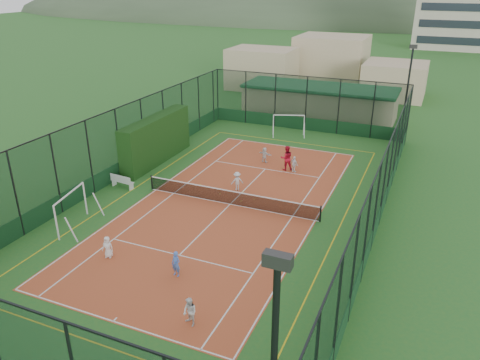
# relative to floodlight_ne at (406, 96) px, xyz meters

# --- Properties ---
(ground) EXTENTS (300.00, 300.00, 0.00)m
(ground) POSITION_rel_floodlight_ne_xyz_m (-8.60, -16.60, -4.12)
(ground) COLOR #226428
(ground) RESTS_ON ground
(court_slab) EXTENTS (11.17, 23.97, 0.01)m
(court_slab) POSITION_rel_floodlight_ne_xyz_m (-8.60, -16.60, -4.12)
(court_slab) COLOR #AE4E26
(court_slab) RESTS_ON ground
(tennis_net) EXTENTS (11.67, 0.12, 1.06)m
(tennis_net) POSITION_rel_floodlight_ne_xyz_m (-8.60, -16.60, -3.59)
(tennis_net) COLOR black
(tennis_net) RESTS_ON ground
(perimeter_fence) EXTENTS (18.12, 34.12, 5.00)m
(perimeter_fence) POSITION_rel_floodlight_ne_xyz_m (-8.60, -16.60, -1.62)
(perimeter_fence) COLOR black
(perimeter_fence) RESTS_ON ground
(floodlight_ne) EXTENTS (0.60, 0.26, 8.25)m
(floodlight_ne) POSITION_rel_floodlight_ne_xyz_m (0.00, 0.00, 0.00)
(floodlight_ne) COLOR black
(floodlight_ne) RESTS_ON ground
(clubhouse) EXTENTS (15.20, 7.20, 3.15)m
(clubhouse) POSITION_rel_floodlight_ne_xyz_m (-8.60, 5.40, -2.55)
(clubhouse) COLOR tan
(clubhouse) RESTS_ON ground
(distant_hills) EXTENTS (200.00, 60.00, 24.00)m
(distant_hills) POSITION_rel_floodlight_ne_xyz_m (-8.60, 133.40, -4.12)
(distant_hills) COLOR #384C33
(distant_hills) RESTS_ON ground
(hedge_left) EXTENTS (1.21, 8.05, 3.52)m
(hedge_left) POSITION_rel_floodlight_ne_xyz_m (-16.90, -11.93, -2.36)
(hedge_left) COLOR black
(hedge_left) RESTS_ON ground
(white_bench) EXTENTS (1.78, 0.64, 0.98)m
(white_bench) POSITION_rel_floodlight_ne_xyz_m (-16.40, -17.12, -3.64)
(white_bench) COLOR white
(white_bench) RESTS_ON ground
(futsal_goal_near) EXTENTS (3.34, 1.57, 2.08)m
(futsal_goal_near) POSITION_rel_floodlight_ne_xyz_m (-15.73, -22.71, -3.09)
(futsal_goal_near) COLOR white
(futsal_goal_near) RESTS_ON ground
(futsal_goal_far) EXTENTS (2.96, 1.76, 1.84)m
(futsal_goal_far) POSITION_rel_floodlight_ne_xyz_m (-9.56, -1.64, -3.21)
(futsal_goal_far) COLOR white
(futsal_goal_far) RESTS_ON ground
(child_near_left) EXTENTS (0.65, 0.50, 1.17)m
(child_near_left) POSITION_rel_floodlight_ne_xyz_m (-11.85, -24.55, -3.53)
(child_near_left) COLOR white
(child_near_left) RESTS_ON court_slab
(child_near_mid) EXTENTS (0.52, 0.39, 1.31)m
(child_near_mid) POSITION_rel_floodlight_ne_xyz_m (-7.82, -24.59, -3.46)
(child_near_mid) COLOR #4E7CDD
(child_near_mid) RESTS_ON court_slab
(child_near_right) EXTENTS (0.78, 0.72, 1.30)m
(child_near_right) POSITION_rel_floodlight_ne_xyz_m (-5.53, -27.39, -3.47)
(child_near_right) COLOR white
(child_near_right) RESTS_ON court_slab
(child_far_left) EXTENTS (0.96, 0.89, 1.30)m
(child_far_left) POSITION_rel_floodlight_ne_xyz_m (-9.06, -14.43, -3.46)
(child_far_left) COLOR silver
(child_far_left) RESTS_ON court_slab
(child_far_right) EXTENTS (0.77, 0.60, 1.21)m
(child_far_right) POSITION_rel_floodlight_ne_xyz_m (-6.48, -9.90, -3.51)
(child_far_right) COLOR white
(child_far_right) RESTS_ON court_slab
(child_far_back) EXTENTS (1.16, 0.62, 1.20)m
(child_far_back) POSITION_rel_floodlight_ne_xyz_m (-9.17, -8.87, -3.52)
(child_far_back) COLOR silver
(child_far_back) RESTS_ON court_slab
(coach) EXTENTS (1.14, 1.07, 1.88)m
(coach) POSITION_rel_floodlight_ne_xyz_m (-7.14, -9.72, -3.18)
(coach) COLOR red
(coach) RESTS_ON court_slab
(tennis_balls) EXTENTS (4.37, 1.36, 0.07)m
(tennis_balls) POSITION_rel_floodlight_ne_xyz_m (-9.13, -15.18, -4.08)
(tennis_balls) COLOR #CCE033
(tennis_balls) RESTS_ON court_slab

